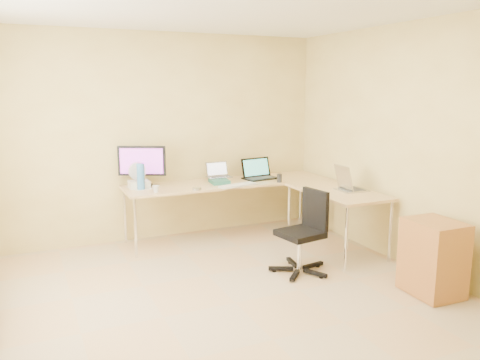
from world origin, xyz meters
name	(u,v)px	position (x,y,z in m)	size (l,w,h in m)	color
floor	(235,303)	(0.00, 0.00, 0.00)	(4.50, 4.50, 0.00)	tan
ceiling	(235,2)	(0.00, 0.00, 2.60)	(4.50, 4.50, 0.00)	white
wall_back	(163,137)	(0.00, 2.25, 1.30)	(4.50, 4.50, 0.00)	#E3D085
wall_front	(442,232)	(0.00, -2.25, 1.30)	(4.50, 4.50, 0.00)	#E3D085
wall_right	(420,149)	(2.10, 0.00, 1.30)	(4.50, 4.50, 0.00)	#E3D085
desk_main	(228,209)	(0.72, 1.85, 0.36)	(2.65, 0.70, 0.73)	tan
desk_return	(336,220)	(1.70, 0.85, 0.36)	(0.70, 1.30, 0.73)	tan
monitor	(142,166)	(-0.33, 2.05, 0.98)	(0.58, 0.19, 0.50)	black
book_stack	(219,181)	(0.59, 1.82, 0.75)	(0.22, 0.30, 0.05)	#225D4D
laptop_center	(219,170)	(0.64, 1.94, 0.88)	(0.30, 0.23, 0.19)	#A8A8BC
laptop_black	(260,169)	(1.19, 1.86, 0.87)	(0.43, 0.32, 0.27)	black
keyboard	(237,185)	(0.72, 1.55, 0.74)	(0.49, 0.14, 0.02)	silver
mouse	(242,184)	(0.79, 1.55, 0.75)	(0.09, 0.06, 0.03)	white
mug	(156,189)	(-0.28, 1.61, 0.77)	(0.09, 0.09, 0.08)	silver
cd_stack	(197,189)	(0.20, 1.55, 0.74)	(0.11, 0.11, 0.03)	#BBBBBD
water_bottle	(141,177)	(-0.40, 1.84, 0.89)	(0.09, 0.09, 0.31)	#3574B6
papers	(139,188)	(-0.40, 1.94, 0.73)	(0.20, 0.29, 0.01)	silver
white_box	(139,184)	(-0.40, 1.95, 0.77)	(0.24, 0.18, 0.09)	beige
desk_fan	(137,175)	(-0.40, 2.05, 0.87)	(0.22, 0.22, 0.28)	silver
black_cup	(279,178)	(1.31, 1.55, 0.78)	(0.06, 0.06, 0.11)	black
laptop_return	(352,180)	(1.84, 0.76, 0.85)	(0.29, 0.37, 0.25)	#BCBCBC
office_chair	(300,227)	(0.92, 0.40, 0.50)	(0.53, 0.53, 0.88)	black
cabinet	(433,258)	(1.76, -0.59, 0.36)	(0.41, 0.51, 0.71)	#9B4E30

